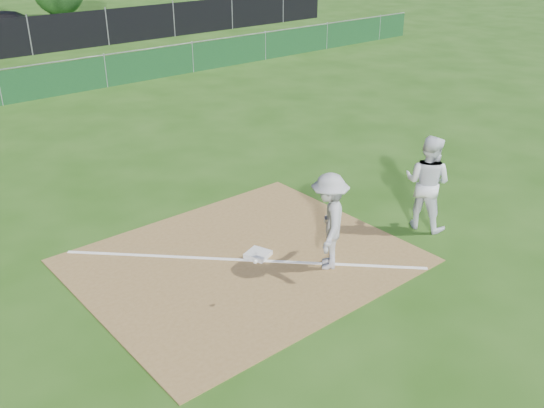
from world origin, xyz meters
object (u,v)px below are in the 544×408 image
Objects in this scene: runner at (427,183)px; car_right at (13,25)px; first_base at (258,254)px; play_at_first at (329,221)px.

runner is 0.42× the size of car_right.
play_at_first is at bearing -53.99° from first_base.
first_base is 1.62m from play_at_first.
play_at_first reaches higher than first_base.
first_base is 0.09× the size of car_right.
play_at_first is 0.52× the size of car_right.
runner is at bearing -158.36° from car_right.
runner is at bearing -19.25° from first_base.
play_at_first is at bearing -163.86° from car_right.
runner is (2.73, -0.13, 0.07)m from play_at_first.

